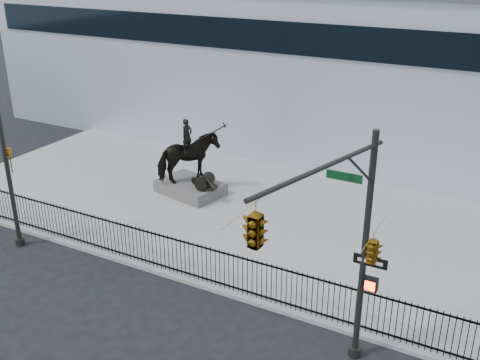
% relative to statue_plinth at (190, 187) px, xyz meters
% --- Properties ---
extents(ground, '(120.00, 120.00, 0.00)m').
position_rel_statue_plinth_xyz_m(ground, '(3.58, -7.58, -0.43)').
color(ground, black).
rests_on(ground, ground).
extents(plaza, '(30.00, 12.00, 0.15)m').
position_rel_statue_plinth_xyz_m(plaza, '(3.58, -0.58, -0.36)').
color(plaza, '#969694').
rests_on(plaza, ground).
extents(building, '(44.00, 14.00, 9.00)m').
position_rel_statue_plinth_xyz_m(building, '(3.58, 12.42, 4.07)').
color(building, silver).
rests_on(building, ground).
extents(picket_fence, '(22.10, 0.10, 1.50)m').
position_rel_statue_plinth_xyz_m(picket_fence, '(3.58, -6.33, 0.47)').
color(picket_fence, black).
rests_on(picket_fence, plaza).
extents(statue_plinth, '(3.40, 2.67, 0.57)m').
position_rel_statue_plinth_xyz_m(statue_plinth, '(0.00, 0.00, 0.00)').
color(statue_plinth, '#54514D').
rests_on(statue_plinth, plaza).
extents(equestrian_statue, '(3.81, 2.77, 3.29)m').
position_rel_statue_plinth_xyz_m(equestrian_statue, '(0.06, -0.01, 1.47)').
color(equestrian_statue, black).
rests_on(equestrian_statue, statue_plinth).
extents(traffic_signal_right, '(2.17, 6.86, 7.00)m').
position_rel_statue_plinth_xyz_m(traffic_signal_right, '(10.04, -9.58, 4.42)').
color(traffic_signal_right, '#242722').
rests_on(traffic_signal_right, ground).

